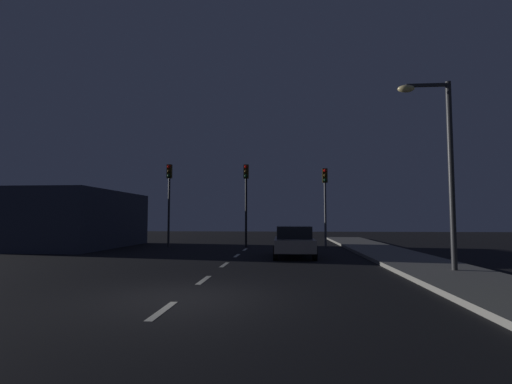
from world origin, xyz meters
name	(u,v)px	position (x,y,z in m)	size (l,w,h in m)	color
ground_plane	(227,263)	(0.00, 7.00, 0.00)	(80.00, 80.00, 0.00)	black
sidewalk_curb_right	(417,263)	(7.50, 7.00, 0.07)	(3.00, 40.00, 0.15)	gray
lane_stripe_nearest	(162,311)	(0.00, -1.20, 0.00)	(0.16, 1.60, 0.01)	silver
lane_stripe_second	(204,280)	(0.00, 2.60, 0.00)	(0.16, 1.60, 0.01)	silver
lane_stripe_third	(224,265)	(0.00, 6.40, 0.00)	(0.16, 1.60, 0.01)	silver
lane_stripe_fourth	(237,256)	(0.00, 10.20, 0.00)	(0.16, 1.60, 0.01)	silver
lane_stripe_fifth	(245,249)	(0.00, 14.00, 0.00)	(0.16, 1.60, 0.01)	silver
traffic_signal_left	(169,189)	(-5.20, 15.88, 3.72)	(0.32, 0.38, 5.36)	#2D2D30
traffic_signal_center	(246,189)	(-0.14, 15.88, 3.69)	(0.32, 0.38, 5.29)	black
traffic_signal_right	(325,192)	(4.88, 15.88, 3.49)	(0.32, 0.38, 4.99)	#4C4C51
car_stopped_ahead	(294,241)	(2.77, 9.60, 0.74)	(1.94, 4.00, 1.45)	gray
street_lamp_right	(442,156)	(7.52, 4.27, 3.86)	(1.73, 0.36, 6.34)	#2D2D30
storefront_left	(79,219)	(-10.72, 14.95, 1.76)	(5.43, 9.53, 3.52)	#333847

